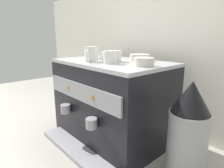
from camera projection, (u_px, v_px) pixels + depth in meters
name	position (u px, v px, depth m)	size (l,w,h in m)	color
ground_plane	(112.00, 135.00, 1.21)	(4.00, 4.00, 0.00)	#9E998E
tiled_backsplash_wall	(150.00, 53.00, 1.31)	(2.80, 0.03, 1.00)	silver
espresso_machine	(111.00, 100.00, 1.15)	(0.67, 0.54, 0.47)	black
ceramic_cup_0	(90.00, 54.00, 1.06)	(0.09, 0.10, 0.08)	white
ceramic_cup_1	(93.00, 53.00, 1.21)	(0.09, 0.08, 0.06)	white
ceramic_cup_2	(114.00, 56.00, 1.06)	(0.10, 0.10, 0.06)	white
ceramic_cup_3	(109.00, 57.00, 0.99)	(0.10, 0.07, 0.06)	white
ceramic_bowl_0	(144.00, 62.00, 0.90)	(0.10, 0.10, 0.04)	beige
ceramic_bowl_1	(140.00, 58.00, 1.09)	(0.12, 0.12, 0.04)	beige
coffee_grinder	(188.00, 133.00, 0.79)	(0.17, 0.17, 0.44)	#939399
milk_pitcher	(68.00, 105.00, 1.51)	(0.08, 0.08, 0.15)	#B7B7BC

